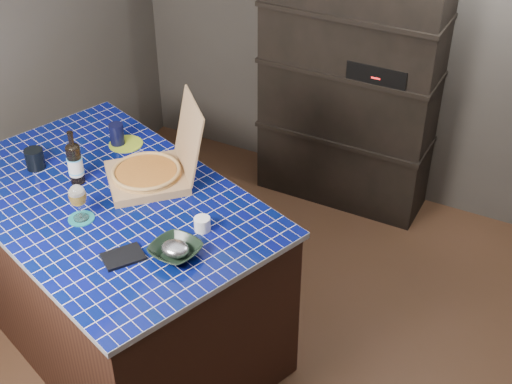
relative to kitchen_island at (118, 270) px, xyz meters
The scene contains 14 objects.
room 1.03m from the kitchen_island, 34.03° to the left, with size 3.50×3.50×3.50m.
shelving_unit 2.04m from the kitchen_island, 73.21° to the left, with size 1.20×0.41×1.80m.
kitchen_island is the anchor object (origin of this frame).
pizza_box 0.61m from the kitchen_island, 65.10° to the left, with size 0.62×0.62×0.43m.
mead_bottle 0.66m from the kitchen_island, 168.15° to the left, with size 0.08×0.08×0.31m.
teal_trivet 0.53m from the kitchen_island, 91.16° to the right, with size 0.13×0.13×0.01m, color #166F73.
wine_glass 0.66m from the kitchen_island, 91.16° to the right, with size 0.09×0.09×0.20m.
tumbler 0.76m from the kitchen_island, behind, with size 0.10×0.10×0.11m, color black.
dvd_case 0.70m from the kitchen_island, 44.15° to the right, with size 0.13×0.19×0.01m, color black.
bowl 0.79m from the kitchen_island, 21.18° to the right, with size 0.23×0.23×0.06m, color black.
foil_contents 0.80m from the kitchen_island, 21.18° to the right, with size 0.14×0.11×0.06m, color #A7A9B2.
white_jar 0.78m from the kitchen_island, ahead, with size 0.08×0.08×0.07m, color white.
navy_cup 0.77m from the kitchen_island, 120.76° to the left, with size 0.08×0.08×0.13m, color black.
green_trivet 0.72m from the kitchen_island, 115.89° to the left, with size 0.20×0.20×0.01m, color #9CB827.
Camera 1 is at (1.49, -2.66, 3.13)m, focal length 50.00 mm.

